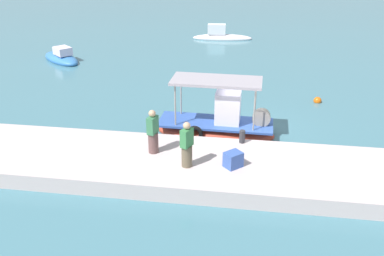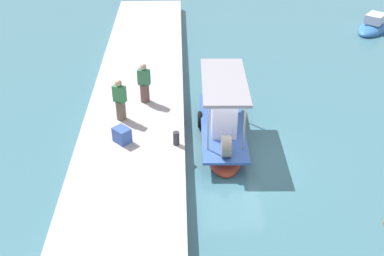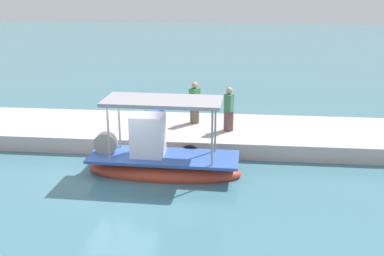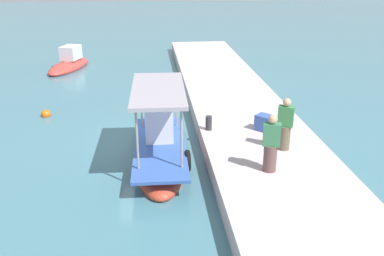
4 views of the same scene
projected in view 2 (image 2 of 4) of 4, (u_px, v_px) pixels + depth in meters
ground_plane at (234, 159)px, 18.14m from camera, size 120.00×120.00×0.00m
dock_quay at (130, 154)px, 17.88m from camera, size 36.00×4.13×0.62m
main_fishing_boat at (222, 130)px, 19.01m from camera, size 5.43×1.90×3.03m
fisherman_near_bollard at (120, 102)px, 19.06m from camera, size 0.53×0.57×1.78m
fisherman_by_crate at (144, 85)px, 20.32m from camera, size 0.49×0.56×1.79m
mooring_bollard at (176, 138)px, 17.76m from camera, size 0.24×0.24×0.54m
cargo_crate at (122, 135)px, 17.91m from camera, size 0.79×0.78×0.59m
moored_boat_far at (375, 26)px, 29.88m from camera, size 4.13×3.86×1.33m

